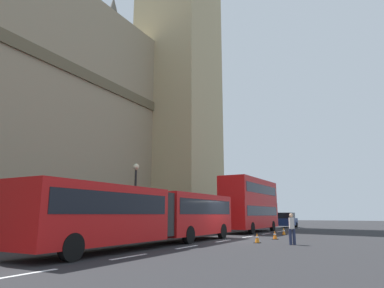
{
  "coord_description": "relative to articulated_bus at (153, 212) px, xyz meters",
  "views": [
    {
      "loc": [
        -20.98,
        -8.9,
        1.64
      ],
      "look_at": [
        0.82,
        3.07,
        6.81
      ],
      "focal_mm": 31.74,
      "sensor_mm": 36.0,
      "label": 1
    }
  ],
  "objects": [
    {
      "name": "articulated_bus",
      "position": [
        0.0,
        0.0,
        0.0
      ],
      "size": [
        16.1,
        2.54,
        2.9
      ],
      "color": "red",
      "rests_on": "ground_plane"
    },
    {
      "name": "pedestrian_near_cones",
      "position": [
        4.16,
        -6.44,
        -0.83
      ],
      "size": [
        0.46,
        0.36,
        1.69
      ],
      "color": "#262D4C",
      "rests_on": "ground_plane"
    },
    {
      "name": "street_lamp",
      "position": [
        4.13,
        4.51,
        1.31
      ],
      "size": [
        0.44,
        0.44,
        5.27
      ],
      "color": "black",
      "rests_on": "ground_plane"
    },
    {
      "name": "ground_plane",
      "position": [
        5.55,
        -1.99,
        -1.74
      ],
      "size": [
        160.0,
        160.0,
        0.0
      ],
      "primitive_type": "plane",
      "color": "#262628"
    },
    {
      "name": "traffic_cone_east",
      "position": [
        13.03,
        -3.77,
        -1.46
      ],
      "size": [
        0.36,
        0.36,
        0.58
      ],
      "color": "black",
      "rests_on": "ground_plane"
    },
    {
      "name": "lane_centre_marking",
      "position": [
        9.44,
        -1.99,
        -1.74
      ],
      "size": [
        39.0,
        0.16,
        0.01
      ],
      "color": "silver",
      "rests_on": "ground_plane"
    },
    {
      "name": "sedan_lead",
      "position": [
        29.04,
        -0.24,
        -0.83
      ],
      "size": [
        4.4,
        1.86,
        1.85
      ],
      "color": "navy",
      "rests_on": "ground_plane"
    },
    {
      "name": "traffic_cone_middle",
      "position": [
        7.82,
        -4.47,
        -1.46
      ],
      "size": [
        0.36,
        0.36,
        0.58
      ],
      "color": "black",
      "rests_on": "ground_plane"
    },
    {
      "name": "double_decker_bus",
      "position": [
        16.0,
        0.0,
        0.96
      ],
      "size": [
        9.96,
        2.54,
        4.9
      ],
      "color": "red",
      "rests_on": "ground_plane"
    },
    {
      "name": "traffic_cone_west",
      "position": [
        4.41,
        -4.35,
        -1.46
      ],
      "size": [
        0.36,
        0.36,
        0.58
      ],
      "color": "black",
      "rests_on": "ground_plane"
    }
  ]
}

